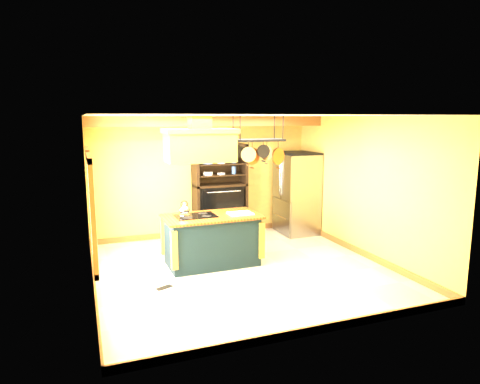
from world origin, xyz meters
TOP-DOWN VIEW (x-y plane):
  - floor at (0.00, 0.00)m, footprint 5.00×5.00m
  - ceiling at (0.00, 0.00)m, footprint 5.00×5.00m
  - wall_back at (0.00, 2.50)m, footprint 5.00×0.02m
  - wall_front at (0.00, -2.50)m, footprint 5.00×0.02m
  - wall_left at (-2.50, 0.00)m, footprint 0.02×5.00m
  - wall_right at (2.50, 0.00)m, footprint 0.02×5.00m
  - ceiling_beam at (0.00, 1.70)m, footprint 5.00×0.15m
  - window_near at (-2.47, -0.80)m, footprint 0.06×1.06m
  - window_far at (-2.47, 0.60)m, footprint 0.06×1.06m
  - kitchen_island at (-0.41, 0.47)m, footprint 1.75×1.00m
  - range_hood at (-0.61, 0.46)m, footprint 1.25×0.71m
  - pot_rack at (0.50, 0.46)m, footprint 1.02×0.46m
  - refrigerator at (2.08, 1.90)m, footprint 0.80×0.94m
  - hutch at (0.32, 2.27)m, footprint 1.18×0.54m
  - floor_register at (-1.45, -0.35)m, footprint 0.30×0.22m

SIDE VIEW (x-z plane):
  - floor at x=0.00m, z-range 0.00..0.00m
  - floor_register at x=-1.45m, z-range 0.00..0.01m
  - kitchen_island at x=-0.41m, z-range -0.09..1.02m
  - hutch at x=0.32m, z-range -0.22..1.87m
  - refrigerator at x=2.08m, z-range -0.02..1.82m
  - wall_back at x=0.00m, z-range 0.00..2.70m
  - wall_front at x=0.00m, z-range 0.00..2.70m
  - wall_left at x=-2.50m, z-range 0.00..2.70m
  - wall_right at x=2.50m, z-range 0.00..2.70m
  - window_near at x=-2.47m, z-range 0.62..2.18m
  - window_far at x=-2.47m, z-range 0.62..2.18m
  - pot_rack at x=0.50m, z-range 1.69..2.58m
  - range_hood at x=-0.61m, z-range 1.82..2.62m
  - ceiling_beam at x=0.00m, z-range 2.49..2.69m
  - ceiling at x=0.00m, z-range 2.70..2.70m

